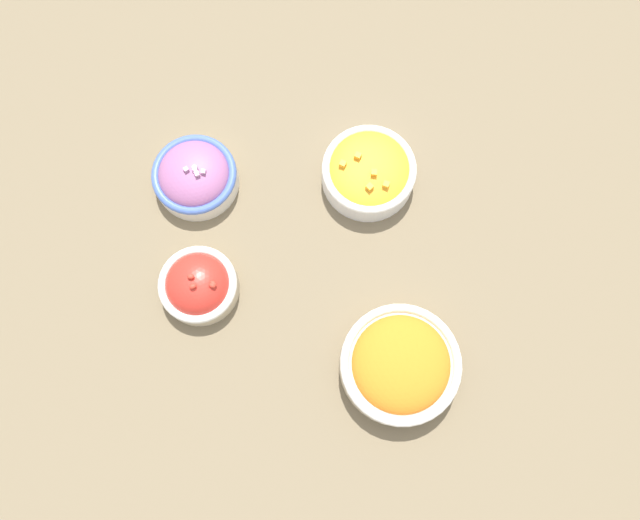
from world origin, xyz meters
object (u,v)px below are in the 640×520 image
(bowl_cherry_tomatoes, at_px, (198,285))
(bowl_carrots, at_px, (400,365))
(bowl_squash, at_px, (369,172))
(bowl_red_onion, at_px, (195,176))

(bowl_cherry_tomatoes, distance_m, bowl_carrots, 0.30)
(bowl_squash, height_order, bowl_carrots, bowl_carrots)
(bowl_carrots, height_order, bowl_red_onion, bowl_carrots)
(bowl_squash, distance_m, bowl_carrots, 0.28)
(bowl_squash, distance_m, bowl_cherry_tomatoes, 0.29)
(bowl_carrots, distance_m, bowl_red_onion, 0.40)
(bowl_carrots, bearing_deg, bowl_squash, 136.81)
(bowl_cherry_tomatoes, xyz_separation_m, bowl_red_onion, (-0.11, 0.12, 0.00))
(bowl_cherry_tomatoes, relative_size, bowl_carrots, 0.68)
(bowl_squash, relative_size, bowl_cherry_tomatoes, 1.24)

